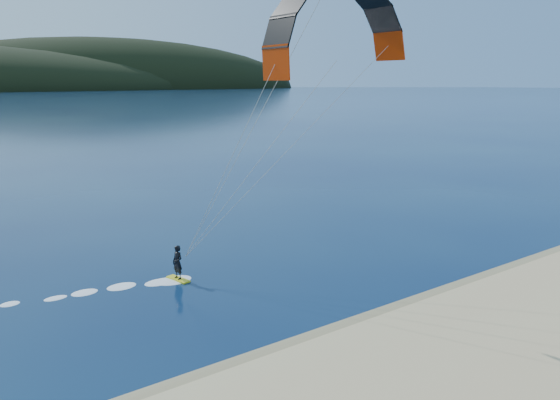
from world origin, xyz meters
The scene contains 2 objects.
wet_sand centered at (0.00, 4.50, 0.05)m, with size 220.00×2.50×0.10m.
kitesurfer_near centered at (6.84, 11.46, 11.52)m, with size 23.17×6.78×14.70m.
Camera 1 is at (-12.96, -11.11, 10.74)m, focal length 34.74 mm.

